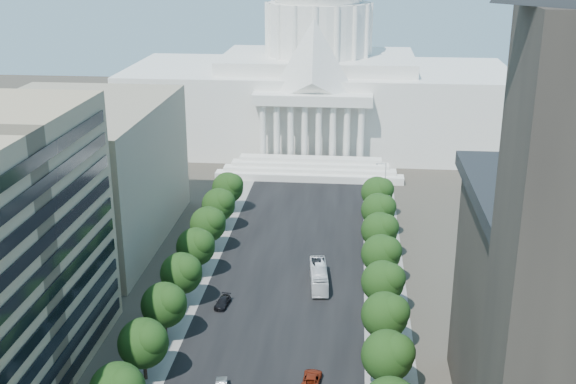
% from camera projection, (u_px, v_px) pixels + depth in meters
% --- Properties ---
extents(road_asphalt, '(30.00, 260.00, 0.01)m').
position_uv_depth(road_asphalt, '(290.00, 266.00, 146.95)').
color(road_asphalt, black).
rests_on(road_asphalt, ground).
extents(sidewalk_left, '(8.00, 260.00, 0.02)m').
position_uv_depth(sidewalk_left, '(198.00, 262.00, 148.67)').
color(sidewalk_left, gray).
rests_on(sidewalk_left, ground).
extents(sidewalk_right, '(8.00, 260.00, 0.02)m').
position_uv_depth(sidewalk_right, '(384.00, 270.00, 145.23)').
color(sidewalk_right, gray).
rests_on(sidewalk_right, ground).
extents(capitol, '(120.00, 56.00, 73.00)m').
position_uv_depth(capitol, '(318.00, 83.00, 229.62)').
color(capitol, white).
rests_on(capitol, ground).
extents(office_block_left_far, '(38.00, 52.00, 30.00)m').
position_uv_depth(office_block_left_far, '(73.00, 174.00, 155.77)').
color(office_block_left_far, gray).
rests_on(office_block_left_far, ground).
extents(tree_l_d, '(7.79, 7.60, 9.97)m').
position_uv_depth(tree_l_d, '(145.00, 342.00, 106.75)').
color(tree_l_d, '#33261C').
rests_on(tree_l_d, ground).
extents(tree_l_e, '(7.79, 7.60, 9.97)m').
position_uv_depth(tree_l_e, '(166.00, 304.00, 118.04)').
color(tree_l_e, '#33261C').
rests_on(tree_l_e, ground).
extents(tree_l_f, '(7.79, 7.60, 9.97)m').
position_uv_depth(tree_l_f, '(183.00, 272.00, 129.32)').
color(tree_l_f, '#33261C').
rests_on(tree_l_f, ground).
extents(tree_l_g, '(7.79, 7.60, 9.97)m').
position_uv_depth(tree_l_g, '(197.00, 246.00, 140.61)').
color(tree_l_g, '#33261C').
rests_on(tree_l_g, ground).
extents(tree_l_h, '(7.79, 7.60, 9.97)m').
position_uv_depth(tree_l_h, '(209.00, 223.00, 151.89)').
color(tree_l_h, '#33261C').
rests_on(tree_l_h, ground).
extents(tree_l_i, '(7.79, 7.60, 9.97)m').
position_uv_depth(tree_l_i, '(220.00, 204.00, 163.17)').
color(tree_l_i, '#33261C').
rests_on(tree_l_i, ground).
extents(tree_l_j, '(7.79, 7.60, 9.97)m').
position_uv_depth(tree_l_j, '(229.00, 187.00, 174.46)').
color(tree_l_j, '#33261C').
rests_on(tree_l_j, ground).
extents(tree_r_d, '(7.79, 7.60, 9.97)m').
position_uv_depth(tree_r_d, '(390.00, 355.00, 103.50)').
color(tree_r_d, '#33261C').
rests_on(tree_r_d, ground).
extents(tree_r_e, '(7.79, 7.60, 9.97)m').
position_uv_depth(tree_r_e, '(387.00, 314.00, 114.78)').
color(tree_r_e, '#33261C').
rests_on(tree_r_e, ground).
extents(tree_r_f, '(7.79, 7.60, 9.97)m').
position_uv_depth(tree_r_f, '(385.00, 281.00, 126.07)').
color(tree_r_f, '#33261C').
rests_on(tree_r_f, ground).
extents(tree_r_g, '(7.79, 7.60, 9.97)m').
position_uv_depth(tree_r_g, '(383.00, 253.00, 137.35)').
color(tree_r_g, '#33261C').
rests_on(tree_r_g, ground).
extents(tree_r_h, '(7.79, 7.60, 9.97)m').
position_uv_depth(tree_r_h, '(381.00, 229.00, 148.63)').
color(tree_r_h, '#33261C').
rests_on(tree_r_h, ground).
extents(tree_r_i, '(7.79, 7.60, 9.97)m').
position_uv_depth(tree_r_i, '(380.00, 209.00, 159.92)').
color(tree_r_i, '#33261C').
rests_on(tree_r_i, ground).
extents(tree_r_j, '(7.79, 7.60, 9.97)m').
position_uv_depth(tree_r_j, '(378.00, 192.00, 171.20)').
color(tree_r_j, '#33261C').
rests_on(tree_r_j, ground).
extents(streetlight_c, '(2.61, 0.44, 9.00)m').
position_uv_depth(streetlight_c, '(397.00, 318.00, 115.03)').
color(streetlight_c, gray).
rests_on(streetlight_c, ground).
extents(streetlight_d, '(2.61, 0.44, 9.00)m').
position_uv_depth(streetlight_d, '(391.00, 254.00, 138.54)').
color(streetlight_d, gray).
rests_on(streetlight_d, ground).
extents(streetlight_e, '(2.61, 0.44, 9.00)m').
position_uv_depth(streetlight_e, '(386.00, 209.00, 162.05)').
color(streetlight_e, gray).
rests_on(streetlight_e, ground).
extents(streetlight_f, '(2.61, 0.44, 9.00)m').
position_uv_depth(streetlight_f, '(383.00, 175.00, 185.56)').
color(streetlight_f, gray).
rests_on(streetlight_f, ground).
extents(car_red, '(3.11, 5.95, 1.60)m').
position_uv_depth(car_red, '(312.00, 379.00, 107.59)').
color(car_red, maroon).
rests_on(car_red, ground).
extents(car_dark_b, '(2.68, 5.30, 1.48)m').
position_uv_depth(car_dark_b, '(223.00, 302.00, 130.64)').
color(car_dark_b, black).
rests_on(car_dark_b, ground).
extents(city_bus, '(4.36, 13.27, 3.63)m').
position_uv_depth(city_bus, '(319.00, 276.00, 138.43)').
color(city_bus, white).
rests_on(city_bus, ground).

